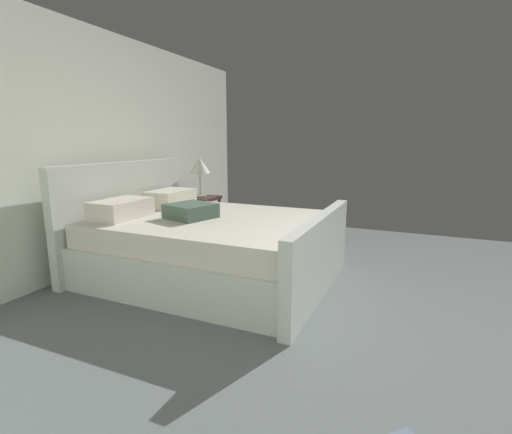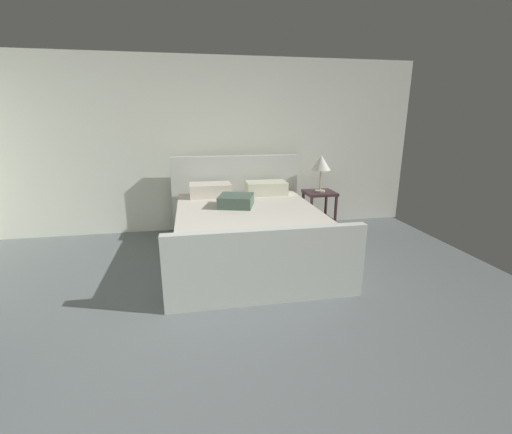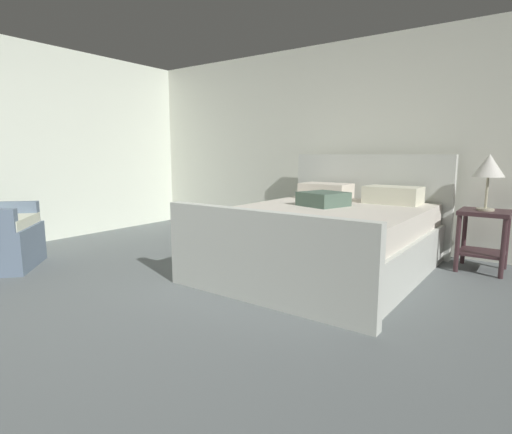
# 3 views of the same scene
# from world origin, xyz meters

# --- Properties ---
(ground_plane) EXTENTS (6.35, 6.19, 0.02)m
(ground_plane) POSITION_xyz_m (0.00, 0.00, -0.01)
(ground_plane) COLOR slate
(wall_back) EXTENTS (6.47, 0.12, 2.51)m
(wall_back) POSITION_xyz_m (0.00, 3.16, 1.26)
(wall_back) COLOR silver
(wall_back) RESTS_ON ground
(bed) EXTENTS (1.88, 2.32, 1.14)m
(bed) POSITION_xyz_m (0.40, 1.85, 0.34)
(bed) COLOR silver
(bed) RESTS_ON ground
(nightstand_right) EXTENTS (0.44, 0.44, 0.60)m
(nightstand_right) POSITION_xyz_m (1.66, 2.69, 0.40)
(nightstand_right) COLOR #3B2529
(nightstand_right) RESTS_ON ground
(table_lamp_right) EXTENTS (0.28, 0.28, 0.54)m
(table_lamp_right) POSITION_xyz_m (1.66, 2.69, 1.02)
(table_lamp_right) COLOR #B7B293
(table_lamp_right) RESTS_ON nightstand_right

